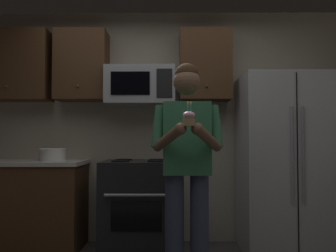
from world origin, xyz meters
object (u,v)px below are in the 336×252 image
(oven_range, at_px, (139,205))
(microwave, at_px, (141,86))
(bowl_large_white, at_px, (53,154))
(cupcake, at_px, (189,118))
(person, at_px, (187,158))
(refrigerator, at_px, (285,163))

(oven_range, xyz_separation_m, microwave, (0.00, 0.12, 1.26))
(oven_range, bearing_deg, bowl_large_white, 176.76)
(cupcake, bearing_deg, bowl_large_white, 137.95)
(oven_range, xyz_separation_m, bowl_large_white, (-0.92, 0.05, 0.53))
(bowl_large_white, relative_size, person, 0.16)
(refrigerator, height_order, bowl_large_white, refrigerator)
(oven_range, xyz_separation_m, cupcake, (0.45, -1.19, 0.83))
(refrigerator, relative_size, person, 1.02)
(oven_range, xyz_separation_m, refrigerator, (1.50, -0.04, 0.44))
(microwave, xyz_separation_m, cupcake, (0.45, -1.31, -0.43))
(oven_range, bearing_deg, cupcake, -69.11)
(microwave, xyz_separation_m, bowl_large_white, (-0.92, -0.07, -0.73))
(refrigerator, xyz_separation_m, person, (-1.05, -0.82, 0.10))
(microwave, bearing_deg, bowl_large_white, -175.84)
(oven_range, distance_m, cupcake, 1.52)
(microwave, relative_size, refrigerator, 0.41)
(oven_range, relative_size, bowl_large_white, 3.34)
(bowl_large_white, height_order, cupcake, cupcake)
(refrigerator, bearing_deg, person, -141.83)
(refrigerator, relative_size, bowl_large_white, 6.45)
(bowl_large_white, relative_size, cupcake, 1.60)
(bowl_large_white, distance_m, cupcake, 1.88)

